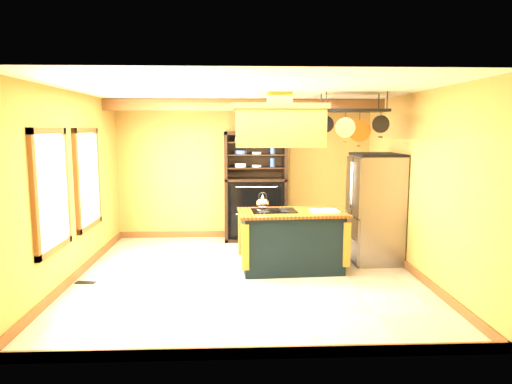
{
  "coord_description": "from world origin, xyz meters",
  "views": [
    {
      "loc": [
        -0.13,
        -6.55,
        2.16
      ],
      "look_at": [
        0.14,
        0.3,
        1.22
      ],
      "focal_mm": 32.0,
      "sensor_mm": 36.0,
      "label": 1
    }
  ],
  "objects": [
    {
      "name": "floor_register",
      "position": [
        -2.3,
        -0.23,
        0.01
      ],
      "size": [
        0.29,
        0.16,
        0.01
      ],
      "primitive_type": "cube",
      "rotation": [
        0.0,
        0.0,
        -0.13
      ],
      "color": "black",
      "rests_on": "floor"
    },
    {
      "name": "ceiling_beam",
      "position": [
        0.0,
        1.7,
        2.59
      ],
      "size": [
        5.0,
        0.15,
        0.2
      ],
      "primitive_type": "cube",
      "color": "brown",
      "rests_on": "ceiling"
    },
    {
      "name": "wall_right",
      "position": [
        2.5,
        0.0,
        1.35
      ],
      "size": [
        0.02,
        5.0,
        2.7
      ],
      "primitive_type": "cube",
      "color": "#BF8F45",
      "rests_on": "floor"
    },
    {
      "name": "floor",
      "position": [
        0.0,
        0.0,
        0.0
      ],
      "size": [
        5.0,
        5.0,
        0.0
      ],
      "primitive_type": "plane",
      "color": "beige",
      "rests_on": "ground"
    },
    {
      "name": "ceiling",
      "position": [
        0.0,
        0.0,
        2.7
      ],
      "size": [
        5.0,
        5.0,
        0.0
      ],
      "primitive_type": "plane",
      "rotation": [
        3.14,
        0.0,
        0.0
      ],
      "color": "white",
      "rests_on": "wall_back"
    },
    {
      "name": "window_near",
      "position": [
        -2.47,
        -0.8,
        1.4
      ],
      "size": [
        0.06,
        1.06,
        1.56
      ],
      "color": "brown",
      "rests_on": "wall_left"
    },
    {
      "name": "range_hood",
      "position": [
        0.49,
        0.27,
        2.24
      ],
      "size": [
        1.37,
        0.78,
        0.8
      ],
      "color": "#B47E2D",
      "rests_on": "ceiling"
    },
    {
      "name": "wall_back",
      "position": [
        0.0,
        2.5,
        1.35
      ],
      "size": [
        5.0,
        0.02,
        2.7
      ],
      "primitive_type": "cube",
      "color": "#BF8F45",
      "rests_on": "floor"
    },
    {
      "name": "window_far",
      "position": [
        -2.47,
        0.6,
        1.4
      ],
      "size": [
        0.06,
        1.06,
        1.56
      ],
      "color": "brown",
      "rests_on": "wall_left"
    },
    {
      "name": "pot_rack",
      "position": [
        1.59,
        0.27,
        2.34
      ],
      "size": [
        1.05,
        0.49,
        0.73
      ],
      "color": "black",
      "rests_on": "ceiling"
    },
    {
      "name": "wall_left",
      "position": [
        -2.5,
        0.0,
        1.35
      ],
      "size": [
        0.02,
        5.0,
        2.7
      ],
      "primitive_type": "cube",
      "color": "#BF8F45",
      "rests_on": "floor"
    },
    {
      "name": "wall_front",
      "position": [
        0.0,
        -2.5,
        1.35
      ],
      "size": [
        5.0,
        0.02,
        2.7
      ],
      "primitive_type": "cube",
      "color": "#BF8F45",
      "rests_on": "floor"
    },
    {
      "name": "refrigerator",
      "position": [
        2.11,
        0.71,
        0.84
      ],
      "size": [
        0.75,
        0.89,
        1.74
      ],
      "color": "gray",
      "rests_on": "floor"
    },
    {
      "name": "kitchen_island",
      "position": [
        0.69,
        0.27,
        0.47
      ],
      "size": [
        1.67,
        1.0,
        1.11
      ],
      "rotation": [
        0.0,
        0.0,
        0.06
      ],
      "color": "black",
      "rests_on": "floor"
    },
    {
      "name": "hutch",
      "position": [
        0.21,
        2.27,
        0.83
      ],
      "size": [
        1.2,
        0.55,
        2.12
      ],
      "color": "black",
      "rests_on": "floor"
    }
  ]
}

